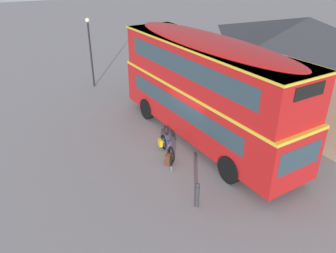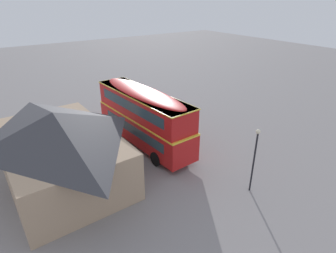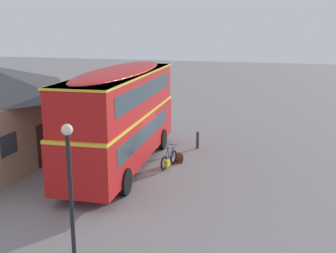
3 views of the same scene
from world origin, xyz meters
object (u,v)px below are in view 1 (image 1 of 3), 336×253
at_px(backpack_on_ground, 168,159).
at_px(water_bottle_blue_sports, 171,168).
at_px(street_lamp, 90,45).
at_px(kerb_bollard, 197,194).
at_px(double_decker_bus, 205,86).
at_px(touring_bicycle, 167,147).

distance_m(backpack_on_ground, water_bottle_blue_sports, 0.47).
xyz_separation_m(water_bottle_blue_sports, street_lamp, (-10.98, 0.15, 2.63)).
bearing_deg(kerb_bollard, street_lamp, 178.25).
relative_size(double_decker_bus, street_lamp, 2.45).
bearing_deg(backpack_on_ground, touring_bicycle, 157.51).
distance_m(touring_bicycle, street_lamp, 10.07).
distance_m(double_decker_bus, water_bottle_blue_sports, 3.99).
bearing_deg(water_bottle_blue_sports, kerb_bollard, -6.27).
bearing_deg(street_lamp, backpack_on_ground, -0.32).
height_order(touring_bicycle, water_bottle_blue_sports, touring_bicycle).
xyz_separation_m(touring_bicycle, water_bottle_blue_sports, (1.20, -0.41, -0.26)).
bearing_deg(backpack_on_ground, double_decker_bus, 116.28).
bearing_deg(backpack_on_ground, street_lamp, 179.68).
relative_size(double_decker_bus, touring_bicycle, 6.21).
bearing_deg(double_decker_bus, backpack_on_ground, -63.72).
height_order(touring_bicycle, backpack_on_ground, touring_bicycle).
relative_size(touring_bicycle, kerb_bollard, 1.78).
bearing_deg(touring_bicycle, double_decker_bus, 102.03).
xyz_separation_m(touring_bicycle, street_lamp, (-9.78, -0.26, 2.36)).
relative_size(touring_bicycle, street_lamp, 0.39).
bearing_deg(water_bottle_blue_sports, touring_bicycle, 161.02).
xyz_separation_m(double_decker_bus, touring_bicycle, (0.46, -2.17, -2.27)).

